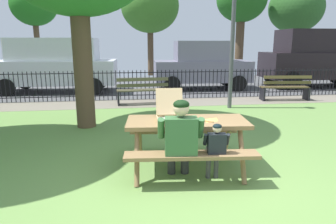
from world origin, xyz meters
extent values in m
cube|color=#6B9349|center=(0.00, 1.35, -0.01)|extent=(28.00, 10.70, 0.02)
cube|color=gray|center=(0.00, 6.00, 0.00)|extent=(28.00, 1.40, 0.01)
cube|color=#515154|center=(0.00, 10.25, -0.01)|extent=(28.00, 7.09, 0.01)
cube|color=olive|center=(-0.10, 0.73, 0.74)|extent=(1.86, 0.92, 0.06)
cube|color=olive|center=(-0.15, 0.14, 0.44)|extent=(1.82, 0.44, 0.05)
cube|color=olive|center=(-0.05, 1.33, 0.44)|extent=(1.82, 0.44, 0.05)
cylinder|color=olive|center=(-0.87, 0.39, 0.35)|extent=(0.11, 0.44, 0.74)
cylinder|color=olive|center=(-0.80, 1.21, 0.35)|extent=(0.11, 0.44, 0.74)
cylinder|color=olive|center=(0.60, 0.26, 0.35)|extent=(0.11, 0.44, 0.74)
cylinder|color=olive|center=(0.67, 1.08, 0.35)|extent=(0.11, 0.44, 0.74)
cube|color=tan|center=(-0.35, 0.74, 0.78)|extent=(0.43, 0.43, 0.01)
cube|color=silver|center=(-0.35, 0.74, 0.78)|extent=(0.40, 0.40, 0.00)
cube|color=tan|center=(-0.35, 0.54, 0.80)|extent=(0.41, 0.03, 0.04)
cube|color=tan|center=(-0.34, 0.94, 0.80)|extent=(0.41, 0.03, 0.04)
cube|color=tan|center=(-0.55, 0.75, 0.80)|extent=(0.03, 0.41, 0.04)
cube|color=tan|center=(-0.15, 0.73, 0.80)|extent=(0.03, 0.41, 0.04)
cube|color=tan|center=(-0.34, 0.96, 1.02)|extent=(0.42, 0.17, 0.39)
pyramid|color=#E0CB57|center=(0.26, 0.68, 0.78)|extent=(0.29, 0.30, 0.01)
cube|color=tan|center=(0.18, 0.59, 0.78)|extent=(0.15, 0.14, 0.02)
cylinder|color=#2E2E2E|center=(-0.36, 0.58, 0.22)|extent=(0.12, 0.12, 0.44)
cylinder|color=#2E2E2E|center=(-0.38, 0.37, 0.47)|extent=(0.19, 0.43, 0.15)
cylinder|color=#2E2E2E|center=(-0.16, 0.56, 0.22)|extent=(0.12, 0.12, 0.44)
cylinder|color=#2E2E2E|center=(-0.18, 0.35, 0.47)|extent=(0.19, 0.43, 0.15)
cube|color=#386638|center=(-0.30, 0.15, 0.70)|extent=(0.44, 0.26, 0.52)
cylinder|color=#386638|center=(-0.55, 0.22, 0.80)|extent=(0.11, 0.22, 0.31)
cylinder|color=#386638|center=(-0.04, 0.18, 0.80)|extent=(0.11, 0.22, 0.31)
sphere|color=beige|center=(-0.30, 0.17, 1.08)|extent=(0.21, 0.21, 0.21)
ellipsoid|color=black|center=(-0.30, 0.16, 1.13)|extent=(0.21, 0.20, 0.12)
cylinder|color=#4A4A4A|center=(0.14, 0.35, 0.22)|extent=(0.07, 0.07, 0.44)
cylinder|color=#4A4A4A|center=(0.13, 0.23, 0.46)|extent=(0.11, 0.25, 0.09)
cylinder|color=#4A4A4A|center=(0.25, 0.34, 0.22)|extent=(0.07, 0.07, 0.44)
cylinder|color=#4A4A4A|center=(0.24, 0.22, 0.46)|extent=(0.11, 0.25, 0.09)
cube|color=#1E2328|center=(0.17, 0.11, 0.59)|extent=(0.25, 0.15, 0.30)
cylinder|color=#1E2328|center=(0.03, 0.15, 0.65)|extent=(0.06, 0.12, 0.18)
cylinder|color=#1E2328|center=(0.32, 0.12, 0.65)|extent=(0.06, 0.12, 0.18)
sphere|color=beige|center=(0.18, 0.12, 0.80)|extent=(0.12, 0.12, 0.12)
ellipsoid|color=black|center=(0.18, 0.11, 0.83)|extent=(0.12, 0.11, 0.07)
cylinder|color=black|center=(0.00, 6.70, 0.92)|extent=(21.42, 0.03, 0.03)
cylinder|color=black|center=(0.00, 6.70, 0.15)|extent=(21.42, 0.03, 0.03)
cylinder|color=black|center=(-5.00, 6.70, 0.50)|extent=(0.02, 0.02, 1.00)
cylinder|color=black|center=(-4.86, 6.70, 0.50)|extent=(0.02, 0.02, 1.00)
cylinder|color=black|center=(-4.72, 6.70, 0.50)|extent=(0.02, 0.02, 1.00)
cylinder|color=black|center=(-4.58, 6.70, 0.50)|extent=(0.02, 0.02, 1.00)
cylinder|color=black|center=(-4.44, 6.70, 0.50)|extent=(0.02, 0.02, 1.00)
cylinder|color=black|center=(-4.30, 6.70, 0.50)|extent=(0.02, 0.02, 1.00)
cylinder|color=black|center=(-4.16, 6.70, 0.50)|extent=(0.02, 0.02, 1.00)
cylinder|color=black|center=(-4.02, 6.70, 0.50)|extent=(0.02, 0.02, 1.00)
cylinder|color=black|center=(-3.87, 6.70, 0.50)|extent=(0.02, 0.02, 1.00)
cylinder|color=black|center=(-3.73, 6.70, 0.50)|extent=(0.02, 0.02, 1.00)
cylinder|color=black|center=(-3.59, 6.70, 0.50)|extent=(0.02, 0.02, 1.00)
cylinder|color=black|center=(-3.45, 6.70, 0.50)|extent=(0.02, 0.02, 1.00)
cylinder|color=black|center=(-3.31, 6.70, 0.50)|extent=(0.02, 0.02, 1.00)
cylinder|color=black|center=(-3.17, 6.70, 0.50)|extent=(0.02, 0.02, 1.00)
cylinder|color=black|center=(-3.03, 6.70, 0.50)|extent=(0.02, 0.02, 1.00)
cylinder|color=black|center=(-2.89, 6.70, 0.50)|extent=(0.02, 0.02, 1.00)
cylinder|color=black|center=(-2.75, 6.70, 0.50)|extent=(0.02, 0.02, 1.00)
cylinder|color=black|center=(-2.61, 6.70, 0.50)|extent=(0.02, 0.02, 1.00)
cylinder|color=black|center=(-2.47, 6.70, 0.50)|extent=(0.02, 0.02, 1.00)
cylinder|color=black|center=(-2.32, 6.70, 0.50)|extent=(0.02, 0.02, 1.00)
cylinder|color=black|center=(-2.18, 6.70, 0.50)|extent=(0.02, 0.02, 1.00)
cylinder|color=black|center=(-2.04, 6.70, 0.50)|extent=(0.02, 0.02, 1.00)
cylinder|color=black|center=(-1.90, 6.70, 0.50)|extent=(0.02, 0.02, 1.00)
cylinder|color=black|center=(-1.76, 6.70, 0.50)|extent=(0.02, 0.02, 1.00)
cylinder|color=black|center=(-1.62, 6.70, 0.50)|extent=(0.02, 0.02, 1.00)
cylinder|color=black|center=(-1.48, 6.70, 0.50)|extent=(0.02, 0.02, 1.00)
cylinder|color=black|center=(-1.34, 6.70, 0.50)|extent=(0.02, 0.02, 1.00)
cylinder|color=black|center=(-1.20, 6.70, 0.50)|extent=(0.02, 0.02, 1.00)
cylinder|color=black|center=(-1.06, 6.70, 0.50)|extent=(0.02, 0.02, 1.00)
cylinder|color=black|center=(-0.92, 6.70, 0.50)|extent=(0.02, 0.02, 1.00)
cylinder|color=black|center=(-0.77, 6.70, 0.50)|extent=(0.02, 0.02, 1.00)
cylinder|color=black|center=(-0.63, 6.70, 0.50)|extent=(0.02, 0.02, 1.00)
cylinder|color=black|center=(-0.49, 6.70, 0.50)|extent=(0.02, 0.02, 1.00)
cylinder|color=black|center=(-0.35, 6.70, 0.50)|extent=(0.02, 0.02, 1.00)
cylinder|color=black|center=(-0.21, 6.70, 0.50)|extent=(0.02, 0.02, 1.00)
cylinder|color=black|center=(-0.07, 6.70, 0.50)|extent=(0.02, 0.02, 1.00)
cylinder|color=black|center=(0.07, 6.70, 0.50)|extent=(0.02, 0.02, 1.00)
cylinder|color=black|center=(0.21, 6.70, 0.50)|extent=(0.02, 0.02, 1.00)
cylinder|color=black|center=(0.35, 6.70, 0.50)|extent=(0.02, 0.02, 1.00)
cylinder|color=black|center=(0.49, 6.70, 0.50)|extent=(0.02, 0.02, 1.00)
cylinder|color=black|center=(0.63, 6.70, 0.50)|extent=(0.02, 0.02, 1.00)
cylinder|color=black|center=(0.77, 6.70, 0.50)|extent=(0.02, 0.02, 1.00)
cylinder|color=black|center=(0.92, 6.70, 0.50)|extent=(0.02, 0.02, 1.00)
cylinder|color=black|center=(1.06, 6.70, 0.50)|extent=(0.02, 0.02, 1.00)
cylinder|color=black|center=(1.20, 6.70, 0.50)|extent=(0.02, 0.02, 1.00)
cylinder|color=black|center=(1.34, 6.70, 0.50)|extent=(0.02, 0.02, 1.00)
cylinder|color=black|center=(1.48, 6.70, 0.50)|extent=(0.02, 0.02, 1.00)
cylinder|color=black|center=(1.62, 6.70, 0.50)|extent=(0.02, 0.02, 1.00)
cylinder|color=black|center=(1.76, 6.70, 0.50)|extent=(0.02, 0.02, 1.00)
cylinder|color=black|center=(1.90, 6.70, 0.50)|extent=(0.02, 0.02, 1.00)
cylinder|color=black|center=(2.04, 6.70, 0.50)|extent=(0.02, 0.02, 1.00)
cylinder|color=black|center=(2.18, 6.70, 0.50)|extent=(0.02, 0.02, 1.00)
cylinder|color=black|center=(2.32, 6.70, 0.50)|extent=(0.02, 0.02, 1.00)
cylinder|color=black|center=(2.47, 6.70, 0.50)|extent=(0.02, 0.02, 1.00)
cylinder|color=black|center=(2.61, 6.70, 0.50)|extent=(0.02, 0.02, 1.00)
cylinder|color=black|center=(2.75, 6.70, 0.50)|extent=(0.02, 0.02, 1.00)
cylinder|color=black|center=(2.89, 6.70, 0.50)|extent=(0.02, 0.02, 1.00)
cylinder|color=black|center=(3.03, 6.70, 0.50)|extent=(0.02, 0.02, 1.00)
cylinder|color=black|center=(3.17, 6.70, 0.50)|extent=(0.02, 0.02, 1.00)
cylinder|color=black|center=(3.31, 6.70, 0.50)|extent=(0.02, 0.02, 1.00)
cylinder|color=black|center=(3.45, 6.70, 0.50)|extent=(0.02, 0.02, 1.00)
cylinder|color=black|center=(3.59, 6.70, 0.50)|extent=(0.02, 0.02, 1.00)
cylinder|color=black|center=(3.73, 6.70, 0.50)|extent=(0.02, 0.02, 1.00)
cylinder|color=black|center=(3.87, 6.70, 0.50)|extent=(0.02, 0.02, 1.00)
cylinder|color=black|center=(4.02, 6.70, 0.50)|extent=(0.02, 0.02, 1.00)
cylinder|color=black|center=(4.16, 6.70, 0.50)|extent=(0.02, 0.02, 1.00)
cylinder|color=black|center=(4.30, 6.70, 0.50)|extent=(0.02, 0.02, 1.00)
cylinder|color=black|center=(4.44, 6.70, 0.50)|extent=(0.02, 0.02, 1.00)
cylinder|color=black|center=(4.58, 6.70, 0.50)|extent=(0.02, 0.02, 1.00)
cylinder|color=black|center=(4.72, 6.70, 0.50)|extent=(0.02, 0.02, 1.00)
cylinder|color=black|center=(4.86, 6.70, 0.50)|extent=(0.02, 0.02, 1.00)
cylinder|color=black|center=(5.00, 6.70, 0.50)|extent=(0.02, 0.02, 1.00)
cylinder|color=black|center=(5.14, 6.70, 0.50)|extent=(0.02, 0.02, 1.00)
cylinder|color=black|center=(5.28, 6.70, 0.50)|extent=(0.02, 0.02, 1.00)
cylinder|color=black|center=(5.42, 6.70, 0.50)|extent=(0.02, 0.02, 1.00)
cylinder|color=black|center=(5.57, 6.70, 0.50)|extent=(0.02, 0.02, 1.00)
cylinder|color=black|center=(5.71, 6.70, 0.50)|extent=(0.02, 0.02, 1.00)
cylinder|color=black|center=(5.85, 6.70, 0.50)|extent=(0.02, 0.02, 1.00)
cylinder|color=black|center=(5.99, 6.70, 0.50)|extent=(0.02, 0.02, 1.00)
cylinder|color=black|center=(6.13, 6.70, 0.50)|extent=(0.02, 0.02, 1.00)
cylinder|color=black|center=(6.27, 6.70, 0.50)|extent=(0.02, 0.02, 1.00)
cylinder|color=black|center=(6.41, 6.70, 0.50)|extent=(0.02, 0.02, 1.00)
cylinder|color=black|center=(6.55, 6.70, 0.50)|extent=(0.02, 0.02, 1.00)
cylinder|color=black|center=(6.69, 6.70, 0.50)|extent=(0.02, 0.02, 1.00)
cube|color=brown|center=(-0.51, 6.07, 0.44)|extent=(1.60, 0.21, 0.04)
cube|color=brown|center=(-0.50, 5.93, 0.44)|extent=(1.60, 0.21, 0.04)
cube|color=brown|center=(-0.49, 5.79, 0.44)|extent=(1.60, 0.21, 0.04)
cube|color=brown|center=(-0.48, 5.73, 0.62)|extent=(1.60, 0.16, 0.11)
cube|color=brown|center=(-0.48, 5.73, 0.80)|extent=(1.60, 0.16, 0.11)
cube|color=black|center=(0.26, 5.94, 0.22)|extent=(0.08, 0.44, 0.44)
cube|color=black|center=(-1.25, 5.83, 0.22)|extent=(0.08, 0.44, 0.44)
cube|color=brown|center=(4.33, 6.07, 0.44)|extent=(1.60, 0.25, 0.04)
cube|color=brown|center=(4.31, 5.93, 0.44)|extent=(1.60, 0.25, 0.04)
cube|color=brown|center=(4.30, 5.79, 0.44)|extent=(1.60, 0.25, 0.04)
cube|color=brown|center=(4.29, 5.73, 0.62)|extent=(1.60, 0.21, 0.11)
cube|color=brown|center=(4.29, 5.73, 0.80)|extent=(1.60, 0.21, 0.11)
cube|color=black|center=(5.06, 5.81, 0.22)|extent=(0.09, 0.44, 0.44)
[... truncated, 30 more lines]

